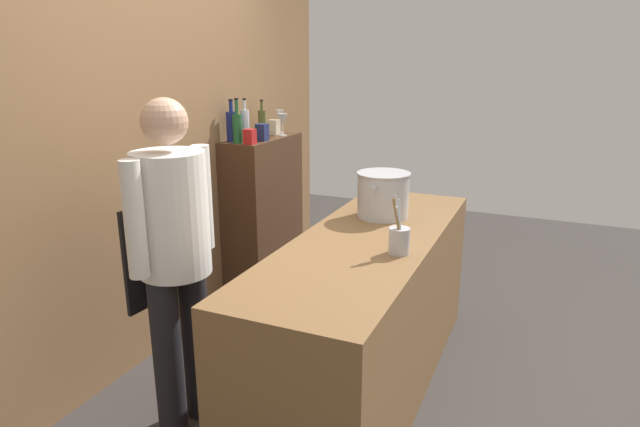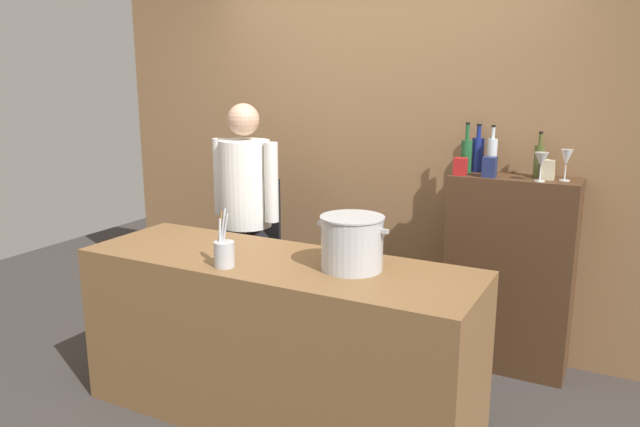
{
  "view_description": "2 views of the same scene",
  "coord_description": "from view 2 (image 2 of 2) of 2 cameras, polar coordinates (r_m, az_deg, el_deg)",
  "views": [
    {
      "loc": [
        -2.62,
        -0.87,
        1.83
      ],
      "look_at": [
        0.08,
        0.31,
        0.97
      ],
      "focal_mm": 30.46,
      "sensor_mm": 36.0,
      "label": 1
    },
    {
      "loc": [
        1.63,
        -2.61,
        1.86
      ],
      "look_at": [
        0.05,
        0.39,
        1.07
      ],
      "focal_mm": 34.44,
      "sensor_mm": 36.0,
      "label": 2
    }
  ],
  "objects": [
    {
      "name": "wine_bottle_clear",
      "position": [
        3.95,
        15.68,
        5.23
      ],
      "size": [
        0.06,
        0.06,
        0.3
      ],
      "color": "silver",
      "rests_on": "bar_cabinet"
    },
    {
      "name": "wine_glass_tall",
      "position": [
        3.83,
        21.92,
        4.75
      ],
      "size": [
        0.07,
        0.07,
        0.18
      ],
      "color": "silver",
      "rests_on": "bar_cabinet"
    },
    {
      "name": "bar_cabinet",
      "position": [
        4.05,
        17.14,
        -5.4
      ],
      "size": [
        0.76,
        0.32,
        1.24
      ],
      "primitive_type": "cube",
      "color": "#472D1C",
      "rests_on": "ground_plane"
    },
    {
      "name": "spice_tin_navy",
      "position": [
        3.83,
        15.48,
        4.18
      ],
      "size": [
        0.08,
        0.08,
        0.12
      ],
      "primitive_type": "cube",
      "color": "navy",
      "rests_on": "bar_cabinet"
    },
    {
      "name": "wine_bottle_olive",
      "position": [
        3.92,
        19.68,
        4.71
      ],
      "size": [
        0.06,
        0.06,
        0.27
      ],
      "color": "#475123",
      "rests_on": "bar_cabinet"
    },
    {
      "name": "ground_plane",
      "position": [
        3.59,
        -3.86,
        -18.14
      ],
      "size": [
        8.0,
        8.0,
        0.0
      ],
      "primitive_type": "plane",
      "color": "#383330"
    },
    {
      "name": "wine_glass_short",
      "position": [
        3.76,
        19.86,
        4.65
      ],
      "size": [
        0.08,
        0.08,
        0.17
      ],
      "color": "silver",
      "rests_on": "bar_cabinet"
    },
    {
      "name": "wine_bottle_green",
      "position": [
        3.96,
        13.44,
        5.32
      ],
      "size": [
        0.07,
        0.07,
        0.31
      ],
      "color": "#1E592D",
      "rests_on": "bar_cabinet"
    },
    {
      "name": "spice_tin_red",
      "position": [
        3.87,
        12.92,
        4.29
      ],
      "size": [
        0.07,
        0.07,
        0.11
      ],
      "primitive_type": "cube",
      "color": "red",
      "rests_on": "bar_cabinet"
    },
    {
      "name": "spice_tin_cream",
      "position": [
        3.85,
        20.43,
        3.83
      ],
      "size": [
        0.07,
        0.07,
        0.12
      ],
      "primitive_type": "cube",
      "color": "beige",
      "rests_on": "bar_cabinet"
    },
    {
      "name": "prep_counter",
      "position": [
        3.38,
        -3.98,
        -11.6
      ],
      "size": [
        2.15,
        0.7,
        0.9
      ],
      "primitive_type": "cube",
      "color": "brown",
      "rests_on": "ground_plane"
    },
    {
      "name": "brick_back_panel",
      "position": [
        4.34,
        5.65,
        8.24
      ],
      "size": [
        4.4,
        0.1,
        3.0
      ],
      "primitive_type": "cube",
      "color": "olive",
      "rests_on": "ground_plane"
    },
    {
      "name": "wine_bottle_cobalt",
      "position": [
        4.03,
        14.45,
        5.41
      ],
      "size": [
        0.08,
        0.08,
        0.3
      ],
      "color": "navy",
      "rests_on": "bar_cabinet"
    },
    {
      "name": "utensil_crock",
      "position": [
        3.12,
        -8.91,
        -3.62
      ],
      "size": [
        0.1,
        0.1,
        0.3
      ],
      "color": "#B7BABF",
      "rests_on": "prep_counter"
    },
    {
      "name": "chef",
      "position": [
        4.16,
        -6.87,
        0.54
      ],
      "size": [
        0.53,
        0.37,
        1.66
      ],
      "rotation": [
        0.0,
        0.0,
        3.05
      ],
      "color": "black",
      "rests_on": "ground_plane"
    },
    {
      "name": "stockpot_large",
      "position": [
        3.03,
        2.99,
        -2.74
      ],
      "size": [
        0.38,
        0.32,
        0.27
      ],
      "color": "#B7BABF",
      "rests_on": "prep_counter"
    }
  ]
}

